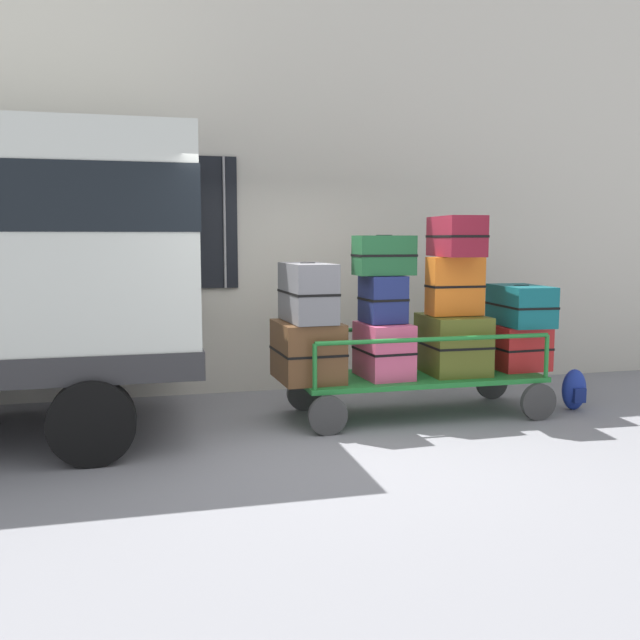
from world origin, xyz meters
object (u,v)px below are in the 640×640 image
suitcase_left_bottom (308,351)px  suitcase_midleft_top (384,255)px  suitcase_midleft_bottom (384,350)px  suitcase_center_middle (455,286)px  luggage_cart (418,382)px  suitcase_midright_bottom (522,348)px  suitcase_center_bottom (453,344)px  suitcase_left_middle (308,292)px  suitcase_midleft_middle (383,299)px  suitcase_center_top (456,236)px  suitcase_midright_middle (521,305)px  backpack (574,390)px

suitcase_left_bottom → suitcase_midleft_top: suitcase_midleft_top is taller
suitcase_midleft_bottom → suitcase_midleft_top: (0.00, 0.02, 0.96)m
suitcase_midleft_bottom → suitcase_center_middle: (0.78, 0.03, 0.63)m
luggage_cart → suitcase_midright_bottom: suitcase_midright_bottom is taller
suitcase_left_bottom → suitcase_midleft_top: 1.22m
suitcase_center_bottom → suitcase_center_middle: suitcase_center_middle is taller
suitcase_left_middle → suitcase_midleft_top: size_ratio=1.39×
suitcase_midleft_middle → suitcase_midright_bottom: (1.56, -0.05, -0.56)m
suitcase_left_middle → suitcase_midleft_middle: (0.78, -0.00, -0.08)m
suitcase_midleft_middle → suitcase_left_middle: bearing=179.8°
luggage_cart → suitcase_center_middle: suitcase_center_middle is taller
suitcase_midleft_top → suitcase_left_bottom: bearing=177.6°
suitcase_left_middle → suitcase_center_top: 1.65m
suitcase_midleft_bottom → suitcase_center_bottom: (0.78, 0.05, 0.03)m
suitcase_left_bottom → suitcase_midright_middle: suitcase_midright_middle is taller
suitcase_midleft_bottom → suitcase_center_middle: 1.00m
suitcase_midright_bottom → suitcase_center_bottom: bearing=175.7°
suitcase_midleft_bottom → suitcase_center_bottom: 0.78m
suitcase_midleft_bottom → suitcase_midright_bottom: size_ratio=1.17×
suitcase_midleft_bottom → suitcase_center_bottom: size_ratio=0.88×
suitcase_center_bottom → suitcase_midright_bottom: (0.78, -0.06, -0.07)m
suitcase_midleft_bottom → suitcase_midright_middle: bearing=1.9°
suitcase_midleft_top → suitcase_midright_middle: suitcase_midleft_top is taller
suitcase_left_middle → luggage_cart: bearing=-1.2°
suitcase_midright_middle → suitcase_midleft_bottom: bearing=-178.1°
suitcase_center_top → suitcase_midleft_middle: bearing=179.2°
suitcase_left_bottom → suitcase_left_middle: (0.00, -0.01, 0.58)m
luggage_cart → suitcase_left_bottom: suitcase_left_bottom is taller
suitcase_center_bottom → suitcase_midleft_top: bearing=-177.9°
suitcase_center_top → backpack: suitcase_center_top is taller
suitcase_center_bottom → suitcase_midright_bottom: suitcase_center_bottom is taller
suitcase_midright_middle → luggage_cart: bearing=-178.3°
suitcase_midleft_middle → suitcase_midright_middle: 1.56m
suitcase_center_top → suitcase_left_bottom: bearing=179.1°
suitcase_midright_bottom → suitcase_midleft_top: bearing=178.9°
backpack → suitcase_center_middle: bearing=170.7°
suitcase_midleft_top → suitcase_midright_bottom: size_ratio=1.05×
suitcase_center_bottom → suitcase_center_top: bearing=-90.0°
suitcase_midleft_bottom → suitcase_left_middle: bearing=177.0°
suitcase_center_top → suitcase_midleft_top: bearing=-179.4°
suitcase_left_bottom → suitcase_midleft_bottom: (0.78, -0.05, -0.02)m
suitcase_center_bottom → backpack: bearing=-10.2°
suitcase_midleft_middle → suitcase_midleft_bottom: bearing=-90.0°
suitcase_midleft_middle → suitcase_midleft_top: (0.00, -0.02, 0.44)m
suitcase_midleft_middle → suitcase_center_middle: suitcase_center_middle is taller
suitcase_midleft_middle → luggage_cart: bearing=-3.3°
suitcase_midleft_top → suitcase_midright_bottom: suitcase_midleft_top is taller
suitcase_left_bottom → suitcase_center_top: (1.56, -0.02, 1.13)m
suitcase_center_middle → backpack: (1.31, -0.21, -1.12)m
suitcase_center_middle → backpack: suitcase_center_middle is taller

